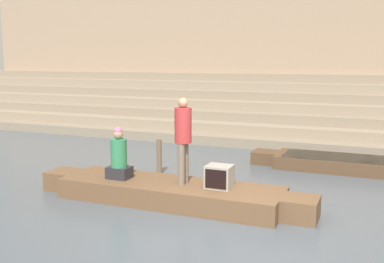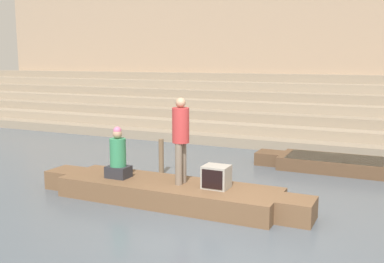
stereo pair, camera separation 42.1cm
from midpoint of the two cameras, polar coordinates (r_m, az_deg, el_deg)
name	(u,v)px [view 2 (the right image)]	position (r m, az deg, el deg)	size (l,w,h in m)	color
ground_plane	(216,232)	(7.96, 4.67, -12.62)	(120.00, 120.00, 0.00)	#4C5660
ghat_steps	(320,116)	(17.75, 16.59, 1.92)	(36.00, 5.12, 2.35)	gray
back_wall	(333,25)	(20.08, 18.11, 12.77)	(34.20, 1.28, 8.81)	tan
rowboat_main	(168,191)	(9.45, -1.82, -7.62)	(6.02, 1.45, 0.42)	brown
person_standing	(181,134)	(9.09, -0.12, -0.39)	(0.35, 0.35, 1.77)	#756656
person_rowing	(118,157)	(9.77, -8.16, -3.25)	(0.49, 0.38, 1.12)	#28282D
tv_set	(216,177)	(8.97, 4.45, -5.77)	(0.51, 0.44, 0.45)	#9E998E
moored_boat_shore	(377,167)	(12.68, 23.35, -4.20)	(6.40, 1.34, 0.35)	brown
mooring_post	(161,157)	(11.64, -2.89, -3.22)	(0.13, 0.13, 0.92)	brown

